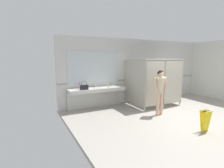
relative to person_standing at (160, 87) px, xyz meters
name	(u,v)px	position (x,y,z in m)	size (l,w,h in m)	color
ground_plane	(186,118)	(0.70, -0.62, -1.07)	(7.79, 6.02, 0.10)	#9E998E
wall_back	(140,71)	(0.70, 2.15, 0.42)	(7.79, 0.12, 2.89)	silver
wall_back_tile_band	(141,79)	(0.70, 2.09, 0.03)	(7.79, 0.01, 0.06)	#9E937F
vanity_counter	(96,93)	(-1.68, 1.86, -0.39)	(2.32, 0.59, 0.96)	silver
mirror_panel	(94,67)	(-1.68, 2.08, 0.63)	(2.22, 0.02, 1.31)	silver
bathroom_stalls	(155,81)	(0.74, 1.09, 0.03)	(1.99, 1.56, 2.01)	#B2AD9E
person_standing	(160,87)	(0.00, 0.00, 0.00)	(0.57, 0.41, 1.62)	#DBAD89
handbag	(84,87)	(-2.27, 1.63, -0.07)	(0.29, 0.13, 0.33)	black
soap_dispenser	(79,86)	(-2.35, 1.95, -0.07)	(0.07, 0.07, 0.22)	#D899B2
paper_cup	(108,86)	(-1.23, 1.66, -0.12)	(0.07, 0.07, 0.11)	beige
wet_floor_sign	(205,121)	(0.12, -1.69, -0.71)	(0.28, 0.19, 0.61)	yellow
floor_drain_cover	(186,108)	(1.62, 0.16, -1.02)	(0.14, 0.14, 0.01)	#B7BABF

